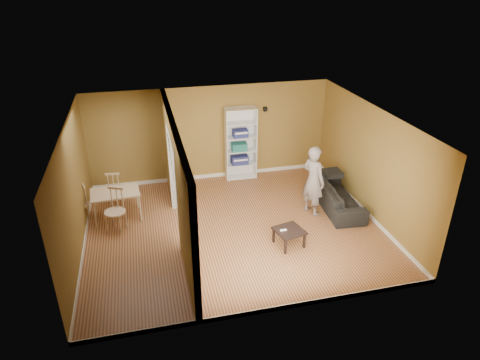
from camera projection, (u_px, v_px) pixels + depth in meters
name	position (u px, v px, depth m)	size (l,w,h in m)	color
room_shell	(233.00, 177.00, 9.16)	(6.50, 6.50, 6.50)	#B37647
partition	(177.00, 182.00, 8.91)	(0.22, 5.50, 2.60)	olive
wall_speaker	(265.00, 109.00, 11.56)	(0.10, 0.10, 0.10)	black
sofa	(338.00, 193.00, 10.43)	(0.86, 2.00, 0.76)	#242426
person	(314.00, 175.00, 9.92)	(0.57, 0.73, 2.01)	slate
bookshelf	(240.00, 143.00, 11.73)	(0.85, 0.37, 2.02)	white
paper_box_navy_a	(240.00, 160.00, 11.88)	(0.46, 0.30, 0.24)	navy
paper_box_teal	(239.00, 147.00, 11.71)	(0.41, 0.27, 0.21)	#1F6866
paper_box_navy_b	(240.00, 133.00, 11.54)	(0.40, 0.26, 0.20)	navy
coffee_table	(289.00, 232.00, 9.00)	(0.56, 0.56, 0.38)	black
game_controller	(283.00, 230.00, 8.94)	(0.14, 0.04, 0.03)	white
dining_table	(115.00, 195.00, 9.89)	(1.09, 0.73, 0.68)	beige
chair_left	(79.00, 204.00, 9.81)	(0.41, 0.41, 0.90)	tan
chair_near	(115.00, 211.00, 9.42)	(0.46, 0.46, 1.01)	tan
chair_far	(115.00, 187.00, 10.52)	(0.43, 0.43, 0.94)	tan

